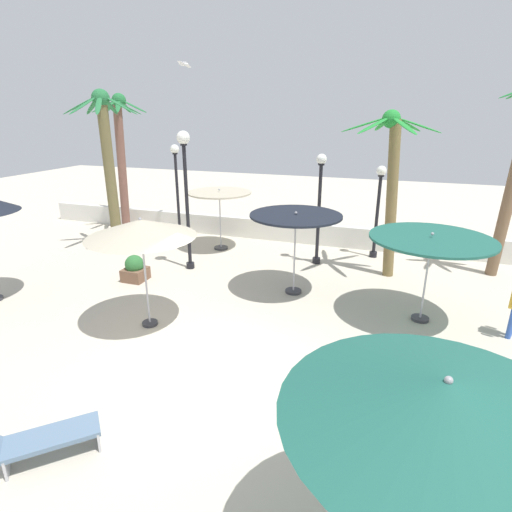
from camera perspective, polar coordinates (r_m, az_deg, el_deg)
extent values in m
plane|color=beige|center=(9.24, -6.82, -14.60)|extent=(56.00, 56.00, 0.00)
cube|color=silver|center=(17.11, 6.63, 3.20)|extent=(25.20, 0.30, 0.85)
cylinder|color=#333338|center=(11.67, 21.88, -8.08)|extent=(0.45, 0.45, 0.08)
cylinder|color=#A5A5AD|center=(11.24, 22.56, -3.15)|extent=(0.05, 0.05, 2.25)
cylinder|color=#1E594C|center=(10.90, 23.30, 2.24)|extent=(2.99, 2.99, 0.06)
sphere|color=#99999E|center=(10.87, 23.38, 2.84)|extent=(0.08, 0.08, 0.08)
cylinder|color=#333338|center=(16.41, -4.89, 1.15)|extent=(0.55, 0.55, 0.08)
cylinder|color=#A5A5AD|center=(16.10, -5.01, 4.87)|extent=(0.05, 0.05, 2.28)
cylinder|color=#B7AD93|center=(15.86, -5.12, 8.79)|extent=(2.43, 2.43, 0.06)
sphere|color=#99999E|center=(15.84, -5.14, 9.20)|extent=(0.08, 0.08, 0.08)
cylinder|color=#333338|center=(12.47, 5.22, -4.90)|extent=(0.49, 0.49, 0.08)
cylinder|color=#A5A5AD|center=(12.04, 5.39, 0.16)|extent=(0.05, 0.05, 2.41)
cylinder|color=black|center=(11.70, 5.57, 5.65)|extent=(2.64, 2.64, 0.06)
sphere|color=#99999E|center=(11.69, 5.58, 6.00)|extent=(0.08, 0.08, 0.08)
cylinder|color=#333338|center=(10.97, -14.56, -9.05)|extent=(0.39, 0.39, 0.08)
cylinder|color=#A5A5AD|center=(10.48, -15.09, -3.44)|extent=(0.05, 0.05, 2.40)
cone|color=#B7AD93|center=(10.05, -15.76, 3.76)|extent=(2.63, 2.63, 0.42)
sphere|color=#99999E|center=(9.99, -15.87, 4.97)|extent=(0.08, 0.08, 0.08)
cylinder|color=#A5A5AD|center=(5.32, 22.46, -29.85)|extent=(0.05, 0.05, 2.46)
cone|color=#1E594C|center=(4.40, 24.86, -17.72)|extent=(3.15, 3.15, 0.41)
sphere|color=#99999E|center=(4.28, 25.27, -15.40)|extent=(0.08, 0.08, 0.08)
cylinder|color=olive|center=(13.74, 18.37, 7.20)|extent=(0.61, 0.34, 4.98)
sphere|color=#228832|center=(13.48, 18.34, 17.68)|extent=(0.55, 0.55, 0.55)
ellipsoid|color=#228832|center=(13.52, 21.56, 16.66)|extent=(1.45, 0.27, 0.52)
ellipsoid|color=#228832|center=(14.07, 20.28, 16.86)|extent=(1.04, 1.27, 0.52)
ellipsoid|color=#228832|center=(14.20, 17.25, 17.18)|extent=(0.70, 1.42, 0.52)
ellipsoid|color=#228832|center=(13.50, 14.95, 17.31)|extent=(1.45, 0.26, 0.52)
ellipsoid|color=#228832|center=(12.89, 16.19, 17.14)|extent=(0.99, 1.30, 0.52)
ellipsoid|color=#228832|center=(12.83, 19.92, 16.77)|extent=(0.90, 1.35, 0.52)
cylinder|color=brown|center=(15.23, 32.09, 8.20)|extent=(0.55, 0.36, 5.93)
cylinder|color=brown|center=(19.38, -18.17, 11.51)|extent=(0.57, 0.37, 5.64)
sphere|color=#226B35|center=(19.13, -18.57, 19.87)|extent=(0.59, 0.59, 0.59)
ellipsoid|color=#226B35|center=(18.85, -16.77, 19.39)|extent=(1.15, 0.38, 0.58)
ellipsoid|color=#226B35|center=(19.30, -16.67, 19.38)|extent=(0.84, 1.02, 0.58)
ellipsoid|color=#226B35|center=(19.69, -17.79, 19.26)|extent=(0.47, 1.14, 0.58)
ellipsoid|color=#226B35|center=(19.64, -19.48, 19.09)|extent=(1.12, 0.60, 0.58)
ellipsoid|color=#226B35|center=(19.25, -20.38, 19.01)|extent=(1.10, 0.67, 0.58)
ellipsoid|color=#226B35|center=(18.69, -19.89, 19.09)|extent=(0.36, 1.14, 0.58)
ellipsoid|color=#226B35|center=(18.51, -18.68, 19.22)|extent=(0.76, 1.07, 0.58)
cylinder|color=brown|center=(16.71, -19.64, 10.24)|extent=(0.42, 0.40, 5.64)
sphere|color=#256B3A|center=(16.56, -20.85, 19.88)|extent=(0.64, 0.64, 0.64)
ellipsoid|color=#256B3A|center=(16.17, -18.45, 19.35)|extent=(1.36, 0.34, 0.70)
ellipsoid|color=#256B3A|center=(16.65, -18.10, 19.36)|extent=(1.10, 1.08, 0.70)
ellipsoid|color=#256B3A|center=(17.24, -19.73, 19.16)|extent=(0.55, 1.35, 0.70)
ellipsoid|color=#256B3A|center=(17.24, -21.76, 18.94)|extent=(1.28, 0.80, 0.70)
ellipsoid|color=#256B3A|center=(16.76, -23.29, 18.78)|extent=(1.31, 0.73, 0.70)
ellipsoid|color=#256B3A|center=(16.09, -22.84, 18.87)|extent=(0.45, 1.36, 0.70)
ellipsoid|color=#256B3A|center=(15.83, -21.10, 19.09)|extent=(0.87, 1.25, 0.70)
cylinder|color=black|center=(14.49, -9.12, -1.29)|extent=(0.28, 0.28, 0.20)
cylinder|color=black|center=(13.92, -9.55, 6.42)|extent=(0.12, 0.12, 4.19)
cylinder|color=black|center=(13.61, -10.06, 15.05)|extent=(0.22, 0.22, 0.06)
sphere|color=white|center=(13.60, -10.11, 15.94)|extent=(0.43, 0.43, 0.43)
cylinder|color=black|center=(16.04, 16.01, 0.24)|extent=(0.28, 0.28, 0.20)
cylinder|color=black|center=(15.65, 16.49, 5.16)|extent=(0.12, 0.12, 3.04)
cylinder|color=black|center=(15.37, 17.03, 10.65)|extent=(0.22, 0.22, 0.06)
sphere|color=white|center=(15.35, 17.09, 11.29)|extent=(0.35, 0.35, 0.35)
cylinder|color=black|center=(18.34, -10.54, 3.04)|extent=(0.28, 0.28, 0.20)
cylinder|color=black|center=(17.95, -10.86, 8.19)|extent=(0.12, 0.12, 3.56)
cylinder|color=black|center=(17.70, -11.23, 13.84)|extent=(0.22, 0.22, 0.06)
sphere|color=white|center=(17.69, -11.27, 14.42)|extent=(0.36, 0.36, 0.36)
cylinder|color=black|center=(14.94, 8.40, -0.61)|extent=(0.28, 0.28, 0.20)
cylinder|color=black|center=(14.46, 8.72, 5.58)|extent=(0.12, 0.12, 3.52)
cylinder|color=black|center=(14.16, 9.09, 12.50)|extent=(0.22, 0.22, 0.06)
sphere|color=white|center=(14.14, 9.13, 13.20)|extent=(0.35, 0.35, 0.35)
cube|color=#B7B7BC|center=(7.77, -21.20, -21.95)|extent=(0.41, 0.42, 0.35)
cube|color=#B7B7BC|center=(7.89, -31.40, -23.02)|extent=(0.41, 0.42, 0.35)
cube|color=slate|center=(7.69, -26.53, -21.58)|extent=(1.39, 1.37, 0.08)
cylinder|color=#3359B2|center=(11.74, 32.11, -7.66)|extent=(0.12, 0.12, 0.80)
cylinder|color=#3359B2|center=(11.59, 31.99, -7.96)|extent=(0.12, 0.12, 0.80)
ellipsoid|color=white|center=(17.18, -9.97, 24.82)|extent=(0.34, 0.17, 0.12)
sphere|color=white|center=(17.24, -10.57, 24.87)|extent=(0.10, 0.10, 0.10)
cube|color=silver|center=(16.89, -10.35, 24.97)|extent=(0.24, 0.63, 0.08)
cube|color=silver|center=(17.47, -9.62, 24.81)|extent=(0.24, 0.62, 0.16)
cube|color=brown|center=(13.82, -16.46, -2.45)|extent=(0.70, 0.70, 0.40)
sphere|color=#2D6B33|center=(13.69, -16.59, -1.09)|extent=(0.60, 0.60, 0.60)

